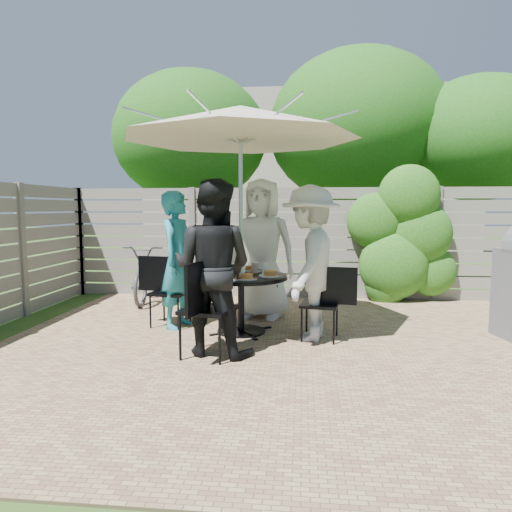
# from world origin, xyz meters

# --- Properties ---
(backyard_envelope) EXTENTS (60.00, 60.00, 5.00)m
(backyard_envelope) POSITION_xyz_m (0.09, 10.29, 2.61)
(backyard_envelope) COLOR #2B531A
(backyard_envelope) RESTS_ON ground
(patio_table) EXTENTS (1.30, 1.30, 0.71)m
(patio_table) POSITION_xyz_m (-0.87, 0.76, 0.50)
(patio_table) COLOR black
(patio_table) RESTS_ON ground
(umbrella) EXTENTS (3.29, 3.29, 2.67)m
(umbrella) POSITION_xyz_m (-0.87, 0.76, 2.48)
(umbrella) COLOR silver
(umbrella) RESTS_ON ground
(chair_back) EXTENTS (0.51, 0.71, 0.94)m
(chair_back) POSITION_xyz_m (-0.66, 1.71, 0.28)
(chair_back) COLOR black
(chair_back) RESTS_ON ground
(person_back) EXTENTS (1.04, 0.79, 1.90)m
(person_back) POSITION_xyz_m (-0.69, 1.57, 0.95)
(person_back) COLOR silver
(person_back) RESTS_ON ground
(chair_left) EXTENTS (0.68, 0.50, 0.90)m
(chair_left) POSITION_xyz_m (-1.81, 0.97, 0.27)
(chair_left) COLOR black
(chair_left) RESTS_ON ground
(person_left) EXTENTS (0.54, 0.70, 1.72)m
(person_left) POSITION_xyz_m (-1.68, 0.95, 0.86)
(person_left) COLOR teal
(person_left) RESTS_ON ground
(chair_front) EXTENTS (0.57, 0.76, 1.00)m
(chair_front) POSITION_xyz_m (-1.08, -0.18, 0.30)
(chair_front) COLOR black
(chair_front) RESTS_ON ground
(person_front) EXTENTS (1.00, 0.85, 1.79)m
(person_front) POSITION_xyz_m (-1.05, -0.05, 0.90)
(person_front) COLOR black
(person_front) RESTS_ON ground
(chair_right) EXTENTS (0.64, 0.47, 0.85)m
(chair_right) POSITION_xyz_m (0.07, 0.55, 0.26)
(chair_right) COLOR black
(chair_right) RESTS_ON ground
(person_right) EXTENTS (0.89, 1.25, 1.76)m
(person_right) POSITION_xyz_m (-0.06, 0.58, 0.88)
(person_right) COLOR silver
(person_right) RESTS_ON ground
(plate_back) EXTENTS (0.26, 0.26, 0.06)m
(plate_back) POSITION_xyz_m (-0.79, 1.12, 0.74)
(plate_back) COLOR white
(plate_back) RESTS_ON patio_table
(plate_left) EXTENTS (0.26, 0.26, 0.06)m
(plate_left) POSITION_xyz_m (-1.22, 0.84, 0.74)
(plate_left) COLOR white
(plate_left) RESTS_ON patio_table
(plate_front) EXTENTS (0.26, 0.26, 0.06)m
(plate_front) POSITION_xyz_m (-0.95, 0.41, 0.74)
(plate_front) COLOR white
(plate_front) RESTS_ON patio_table
(plate_right) EXTENTS (0.26, 0.26, 0.06)m
(plate_right) POSITION_xyz_m (-0.52, 0.69, 0.74)
(plate_right) COLOR white
(plate_right) RESTS_ON patio_table
(plate_extra) EXTENTS (0.24, 0.24, 0.06)m
(plate_extra) POSITION_xyz_m (-0.76, 0.43, 0.74)
(plate_extra) COLOR white
(plate_extra) RESTS_ON patio_table
(glass_back) EXTENTS (0.07, 0.07, 0.14)m
(glass_back) POSITION_xyz_m (-0.92, 1.04, 0.78)
(glass_back) COLOR silver
(glass_back) RESTS_ON patio_table
(glass_left) EXTENTS (0.07, 0.07, 0.14)m
(glass_left) POSITION_xyz_m (-1.15, 0.72, 0.78)
(glass_left) COLOR silver
(glass_left) RESTS_ON patio_table
(glass_front) EXTENTS (0.07, 0.07, 0.14)m
(glass_front) POSITION_xyz_m (-0.83, 0.49, 0.78)
(glass_front) COLOR silver
(glass_front) RESTS_ON patio_table
(glass_right) EXTENTS (0.07, 0.07, 0.14)m
(glass_right) POSITION_xyz_m (-0.60, 0.81, 0.78)
(glass_right) COLOR silver
(glass_right) RESTS_ON patio_table
(syrup_jug) EXTENTS (0.09, 0.09, 0.16)m
(syrup_jug) POSITION_xyz_m (-0.92, 0.83, 0.79)
(syrup_jug) COLOR #59280C
(syrup_jug) RESTS_ON patio_table
(coffee_cup) EXTENTS (0.08, 0.08, 0.12)m
(coffee_cup) POSITION_xyz_m (-0.73, 0.96, 0.77)
(coffee_cup) COLOR #C6B293
(coffee_cup) RESTS_ON patio_table
(bicycle) EXTENTS (0.74, 1.81, 0.93)m
(bicycle) POSITION_xyz_m (-2.60, 2.60, 0.47)
(bicycle) COLOR #333338
(bicycle) RESTS_ON ground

